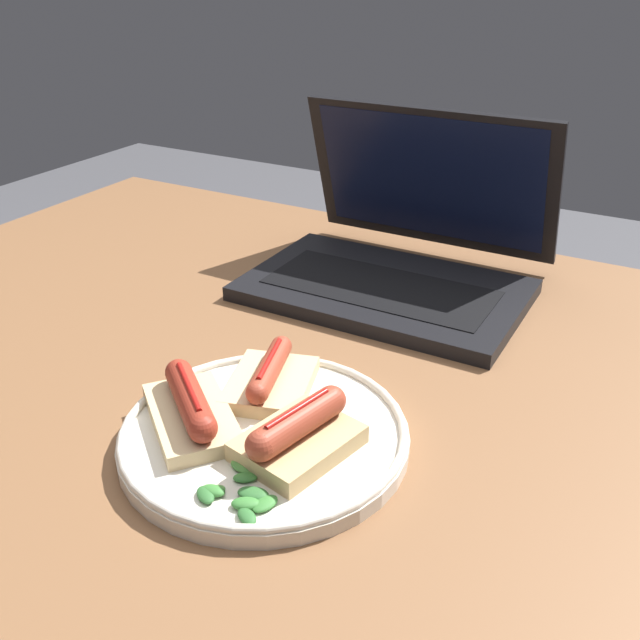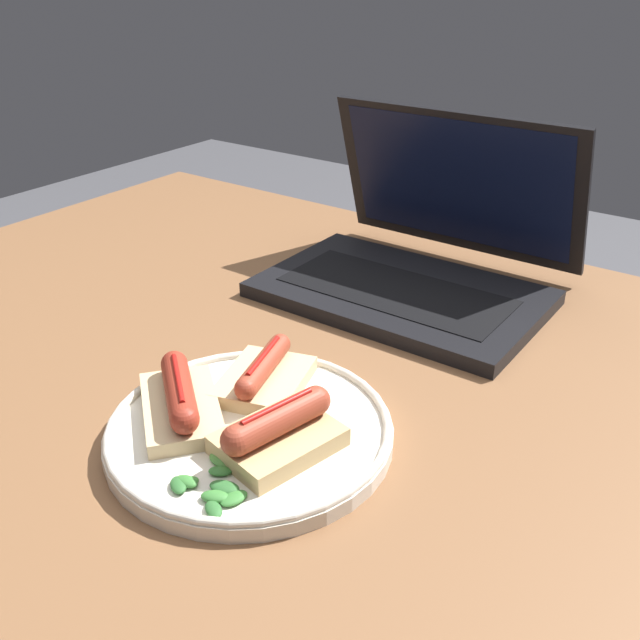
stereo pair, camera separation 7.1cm
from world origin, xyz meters
name	(u,v)px [view 2 (the right image)]	position (x,y,z in m)	size (l,w,h in m)	color
desk	(279,401)	(0.00, 0.00, 0.70)	(1.20, 0.88, 0.76)	brown
laptop	(418,260)	(0.04, 0.23, 0.81)	(0.34, 0.28, 0.22)	black
plate	(250,430)	(0.07, -0.13, 0.78)	(0.26, 0.26, 0.02)	silver
sausage_toast_left	(278,432)	(0.12, -0.14, 0.80)	(0.09, 0.11, 0.05)	tan
sausage_toast_middle	(180,400)	(0.01, -0.15, 0.80)	(0.13, 0.13, 0.04)	#D6B784
sausage_toast_right	(264,375)	(0.04, -0.08, 0.79)	(0.10, 0.11, 0.04)	#D6B784
salad_pile	(210,485)	(0.10, -0.21, 0.78)	(0.07, 0.07, 0.01)	#387A33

